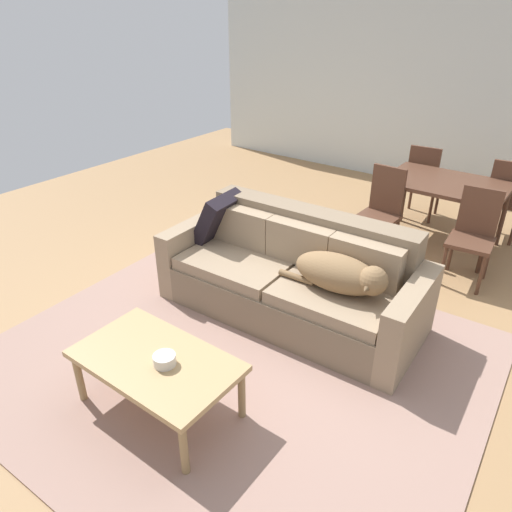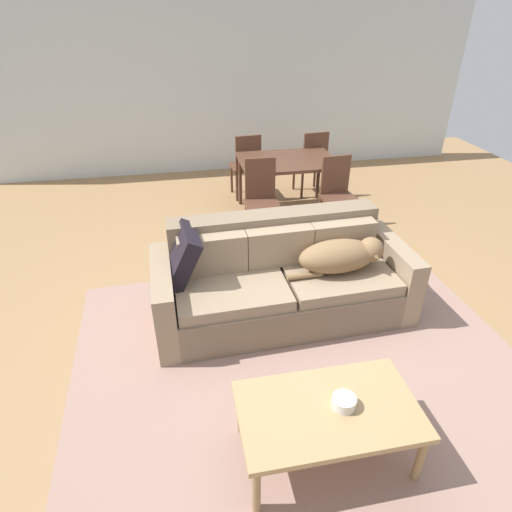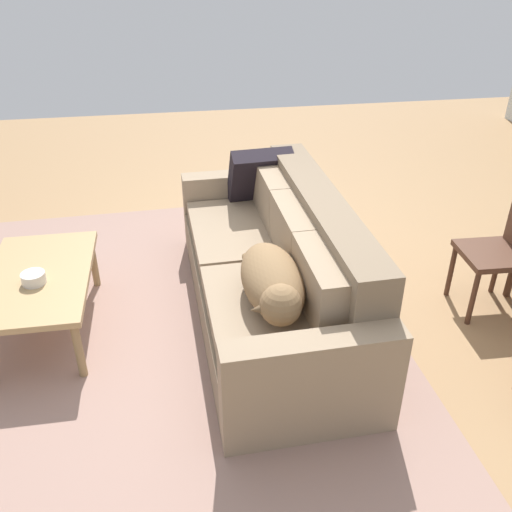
{
  "view_description": "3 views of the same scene",
  "coord_description": "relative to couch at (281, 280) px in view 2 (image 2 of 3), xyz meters",
  "views": [
    {
      "loc": [
        1.77,
        -3.04,
        2.43
      ],
      "look_at": [
        -0.29,
        -0.27,
        0.58
      ],
      "focal_mm": 33.34,
      "sensor_mm": 36.0,
      "label": 1
    },
    {
      "loc": [
        -0.9,
        -3.13,
        2.5
      ],
      "look_at": [
        -0.31,
        -0.12,
        0.66
      ],
      "focal_mm": 30.16,
      "sensor_mm": 36.0,
      "label": 2
    },
    {
      "loc": [
        2.95,
        -0.65,
        2.31
      ],
      "look_at": [
        0.03,
        -0.18,
        0.55
      ],
      "focal_mm": 39.22,
      "sensor_mm": 36.0,
      "label": 3
    }
  ],
  "objects": [
    {
      "name": "ground_plane",
      "position": [
        0.07,
        0.03,
        -0.34
      ],
      "size": [
        10.0,
        10.0,
        0.0
      ],
      "primitive_type": "plane",
      "color": "#9D764D"
    },
    {
      "name": "area_rug",
      "position": [
        0.0,
        -0.82,
        -0.33
      ],
      "size": [
        3.65,
        3.21,
        0.01
      ],
      "primitive_type": "cube",
      "rotation": [
        0.0,
        0.0,
        0.03
      ],
      "color": "gray",
      "rests_on": "ground"
    },
    {
      "name": "coffee_table",
      "position": [
        -0.08,
        -1.5,
        0.05
      ],
      "size": [
        1.07,
        0.63,
        0.43
      ],
      "color": "tan",
      "rests_on": "ground"
    },
    {
      "name": "dining_chair_near_left",
      "position": [
        0.13,
        1.5,
        0.17
      ],
      "size": [
        0.41,
        0.41,
        0.94
      ],
      "rotation": [
        0.0,
        0.0,
        -0.04
      ],
      "color": "#523324",
      "rests_on": "ground"
    },
    {
      "name": "dog_on_left_cushion",
      "position": [
        0.5,
        -0.13,
        0.27
      ],
      "size": [
        0.87,
        0.36,
        0.29
      ],
      "rotation": [
        0.0,
        0.0,
        0.03
      ],
      "color": "olive",
      "rests_on": "couch"
    },
    {
      "name": "back_partition",
      "position": [
        0.07,
        4.03,
        1.01
      ],
      "size": [
        8.0,
        0.12,
        2.7
      ],
      "primitive_type": "cube",
      "color": "silver",
      "rests_on": "ground"
    },
    {
      "name": "dining_chair_near_right",
      "position": [
        1.07,
        1.48,
        0.17
      ],
      "size": [
        0.43,
        0.43,
        0.92
      ],
      "rotation": [
        0.0,
        0.0,
        0.08
      ],
      "color": "#523324",
      "rests_on": "ground"
    },
    {
      "name": "throw_pillow_by_left_arm",
      "position": [
        -0.86,
        0.02,
        0.33
      ],
      "size": [
        0.36,
        0.48,
        0.47
      ],
      "primitive_type": "cube",
      "rotation": [
        0.0,
        0.46,
        0.08
      ],
      "color": "black",
      "rests_on": "couch"
    },
    {
      "name": "dining_chair_far_left",
      "position": [
        0.16,
        2.7,
        0.18
      ],
      "size": [
        0.43,
        0.43,
        0.93
      ],
      "rotation": [
        0.0,
        0.0,
        3.22
      ],
      "color": "#523324",
      "rests_on": "ground"
    },
    {
      "name": "dining_chair_far_right",
      "position": [
        1.1,
        2.63,
        0.18
      ],
      "size": [
        0.43,
        0.43,
        0.94
      ],
      "rotation": [
        0.0,
        0.0,
        3.23
      ],
      "color": "#523324",
      "rests_on": "ground"
    },
    {
      "name": "dining_table",
      "position": [
        0.59,
        2.08,
        0.33
      ],
      "size": [
        1.23,
        0.88,
        0.74
      ],
      "color": "#523324",
      "rests_on": "ground"
    },
    {
      "name": "bowl_on_coffee_table",
      "position": [
        0.01,
        -1.51,
        0.13
      ],
      "size": [
        0.14,
        0.14,
        0.07
      ],
      "primitive_type": "cylinder",
      "color": "silver",
      "rests_on": "coffee_table"
    },
    {
      "name": "couch",
      "position": [
        0.0,
        0.0,
        0.0
      ],
      "size": [
        2.27,
        0.99,
        0.87
      ],
      "rotation": [
        0.0,
        0.0,
        0.03
      ],
      "color": "#786650",
      "rests_on": "ground"
    }
  ]
}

